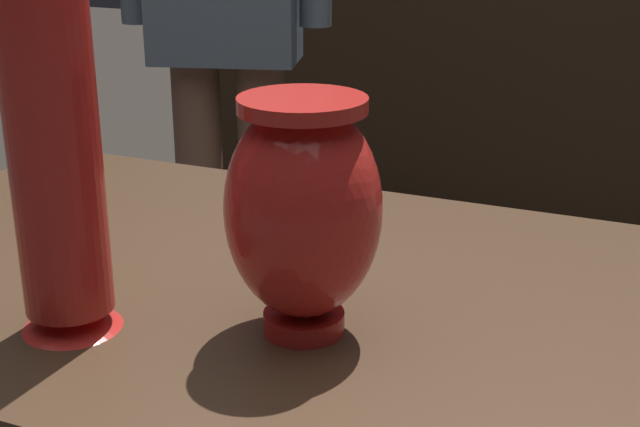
% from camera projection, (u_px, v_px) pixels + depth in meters
% --- Properties ---
extents(back_display_shelf, '(2.60, 0.40, 0.99)m').
position_uv_depth(back_display_shelf, '(591.00, 112.00, 2.92)').
color(back_display_shelf, black).
rests_on(back_display_shelf, ground_plane).
extents(vase_centerpiece, '(0.14, 0.14, 0.22)m').
position_uv_depth(vase_centerpiece, '(303.00, 209.00, 0.79)').
color(vase_centerpiece, red).
rests_on(vase_centerpiece, display_plinth).
extents(vase_tall_behind, '(0.09, 0.09, 0.32)m').
position_uv_depth(vase_tall_behind, '(56.00, 168.00, 0.78)').
color(vase_tall_behind, red).
rests_on(vase_tall_behind, display_plinth).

